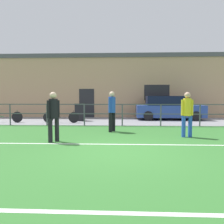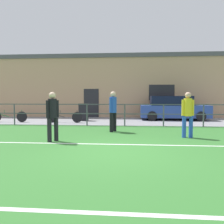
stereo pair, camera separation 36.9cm
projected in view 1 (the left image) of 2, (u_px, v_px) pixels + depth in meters
name	position (u px, v px, depth m)	size (l,w,h in m)	color
ground	(121.00, 153.00, 6.67)	(60.00, 44.00, 0.04)	#33702D
field_line_touchline	(121.00, 144.00, 7.74)	(36.00, 0.11, 0.00)	white
field_line_hash	(118.00, 213.00, 3.17)	(36.00, 0.11, 0.00)	white
pavement_strip	(122.00, 121.00, 15.14)	(48.00, 5.00, 0.02)	gray
perimeter_fence	(122.00, 112.00, 12.60)	(36.07, 0.07, 1.15)	#474C51
clubhouse_facade	(123.00, 86.00, 18.68)	(28.00, 2.56, 4.67)	tan
player_goalkeeper	(53.00, 114.00, 8.11)	(0.36, 0.36, 1.69)	black
player_striker	(112.00, 109.00, 10.50)	(0.31, 0.43, 1.76)	black
player_winger	(187.00, 112.00, 9.09)	(0.47, 0.30, 1.70)	blue
parked_car_red	(169.00, 108.00, 15.96)	(4.38, 1.87, 1.56)	#28428E
bicycle_parked_0	(4.00, 117.00, 14.16)	(2.24, 0.04, 0.73)	black
bicycle_parked_1	(61.00, 117.00, 13.99)	(2.12, 0.04, 0.72)	black
trash_bin_0	(80.00, 112.00, 15.20)	(0.58, 0.49, 1.07)	black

